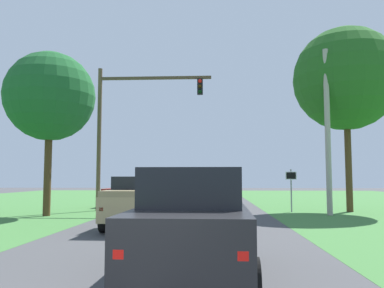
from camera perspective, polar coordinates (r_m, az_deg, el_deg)
ground_plane at (r=14.45m, az=-2.05°, el=-12.27°), size 120.00×120.00×0.00m
red_suv_near at (r=7.68m, az=0.26°, el=-10.89°), size 2.21×5.03×2.04m
pickup_truck_lead at (r=15.39m, az=-7.39°, el=-8.14°), size 2.24×4.97×1.92m
traffic_light at (r=23.47m, az=-9.30°, el=3.74°), size 6.61×0.40×8.25m
keep_moving_sign at (r=22.77m, az=13.92°, el=-5.62°), size 0.60×0.09×2.34m
oak_tree_right at (r=24.58m, az=21.02°, el=8.63°), size 5.85×5.85×10.40m
crossing_suv_far at (r=26.00m, az=-7.27°, el=-6.89°), size 4.79×2.19×1.74m
utility_pole_right at (r=21.53m, az=18.73°, el=1.78°), size 0.28×0.28×8.51m
extra_tree_1 at (r=21.55m, az=-19.56°, el=6.36°), size 4.49×4.49×8.21m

